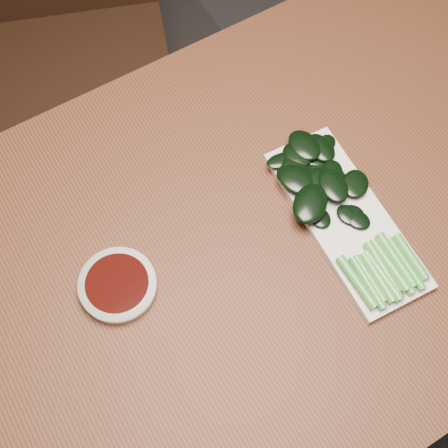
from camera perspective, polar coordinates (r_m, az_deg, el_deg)
ground at (r=1.72m, az=1.06°, el=-11.80°), size 6.00×6.00×0.00m
table at (r=1.07m, az=1.67°, el=-3.18°), size 1.40×0.80×0.75m
chair_far at (r=1.64m, az=-13.57°, el=16.43°), size 0.57×0.57×0.89m
sauce_bowl at (r=0.98m, az=-9.68°, el=-5.55°), size 0.12×0.12×0.02m
serving_plate at (r=1.04m, az=11.09°, el=0.44°), size 0.15×0.34×0.01m
gai_lan at (r=1.02m, az=10.31°, el=1.54°), size 0.17×0.34×0.03m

